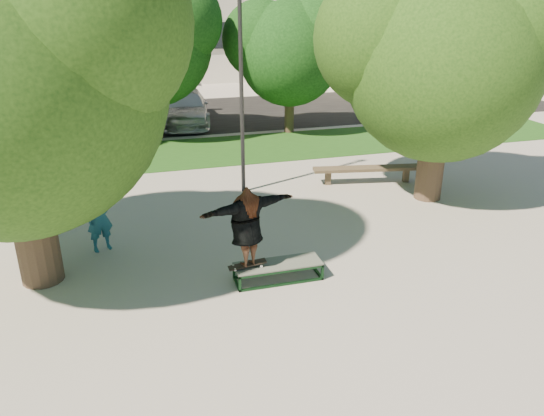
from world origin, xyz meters
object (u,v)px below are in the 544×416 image
object	(u,v)px
grind_box	(278,271)
car_grey	(128,107)
lamppost	(241,85)
bystander	(99,217)
bench	(368,170)
car_silver_b	(185,108)
tree_right	(439,52)
car_silver_a	(66,118)
car_dark	(99,105)

from	to	relation	value
grind_box	car_grey	distance (m)	16.03
lamppost	bystander	xyz separation A→B (m)	(-4.02, -2.88, -2.33)
bench	car_grey	world-z (taller)	car_grey
grind_box	car_silver_b	bearing A→B (deg)	89.99
bystander	car_grey	xyz separation A→B (m)	(1.02, 13.39, -0.17)
tree_right	car_silver_b	bearing A→B (deg)	115.69
lamppost	car_silver_a	bearing A→B (deg)	122.33
lamppost	car_grey	bearing A→B (deg)	105.94
tree_right	bystander	world-z (taller)	tree_right
bystander	car_dark	xyz separation A→B (m)	(-0.24, 13.82, -0.11)
grind_box	bystander	size ratio (longest dim) A/B	1.09
lamppost	bystander	world-z (taller)	lamppost
bystander	lamppost	bearing A→B (deg)	13.70
car_silver_a	car_dark	xyz separation A→B (m)	(1.29, 2.18, 0.03)
car_silver_b	car_silver_a	bearing A→B (deg)	-166.84
tree_right	bench	bearing A→B (deg)	123.30
bench	car_silver_a	world-z (taller)	car_silver_a
car_silver_a	lamppost	bearing A→B (deg)	-53.60
tree_right	car_silver_a	bearing A→B (deg)	134.42
car_dark	bench	bearing A→B (deg)	-44.74
car_grey	car_dark	bearing A→B (deg)	168.04
car_silver_a	car_silver_b	world-z (taller)	car_silver_b
tree_right	car_dark	xyz separation A→B (m)	(-9.17, 12.85, -3.38)
tree_right	bench	xyz separation A→B (m)	(-1.04, 1.58, -3.66)
bench	car_dark	world-z (taller)	car_dark
lamppost	grind_box	xyz separation A→B (m)	(-0.50, -5.32, -2.96)
tree_right	bystander	size ratio (longest dim) A/B	3.95
lamppost	car_dark	xyz separation A→B (m)	(-4.25, 10.94, -2.43)
tree_right	bench	size ratio (longest dim) A/B	1.91
tree_right	car_dark	size ratio (longest dim) A/B	1.50
car_dark	lamppost	bearing A→B (deg)	-59.29
car_silver_b	car_dark	bearing A→B (deg)	163.58
lamppost	car_dark	size ratio (longest dim) A/B	1.40
bench	car_grey	bearing A→B (deg)	132.57
lamppost	grind_box	size ratio (longest dim) A/B	3.39
bench	car_grey	distance (m)	12.84
bystander	car_grey	bearing A→B (deg)	63.72
grind_box	car_silver_b	world-z (taller)	car_silver_b
car_silver_a	car_dark	bearing A→B (deg)	63.40
lamppost	car_grey	xyz separation A→B (m)	(-3.00, 10.51, -2.50)
car_silver_b	bystander	bearing A→B (deg)	-99.48
lamppost	car_dark	bearing A→B (deg)	111.25
grind_box	car_dark	distance (m)	16.70
bench	car_grey	size ratio (longest dim) A/B	0.73
car_silver_a	car_dark	distance (m)	2.53
bystander	car_grey	size ratio (longest dim) A/B	0.35
grind_box	car_grey	size ratio (longest dim) A/B	0.38
car_silver_b	grind_box	bearing A→B (deg)	-83.43
car_silver_a	car_silver_b	distance (m)	5.08
grind_box	bench	world-z (taller)	bench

